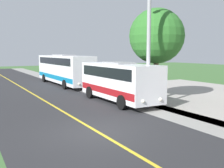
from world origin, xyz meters
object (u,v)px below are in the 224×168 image
(transit_bus_rear, at_px, (64,68))
(shuttle_bus_front, at_px, (119,80))
(tree_curbside, at_px, (157,36))
(street_light_pole, at_px, (147,29))

(transit_bus_rear, bearing_deg, shuttle_bus_front, 89.86)
(shuttle_bus_front, bearing_deg, tree_curbside, 171.52)
(transit_bus_rear, bearing_deg, street_light_pole, 91.65)
(shuttle_bus_front, relative_size, transit_bus_rear, 0.65)
(street_light_pole, relative_size, tree_curbside, 1.35)
(transit_bus_rear, bearing_deg, tree_curbside, 103.68)
(shuttle_bus_front, relative_size, street_light_pole, 0.85)
(transit_bus_rear, relative_size, street_light_pole, 1.31)
(transit_bus_rear, xyz_separation_m, street_light_pole, (-0.41, 14.20, 3.12))
(transit_bus_rear, relative_size, tree_curbside, 1.76)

